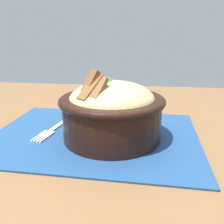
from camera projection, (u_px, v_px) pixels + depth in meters
The scene contains 4 objects.
table at pixel (99, 162), 0.50m from camera, with size 1.19×0.91×0.74m.
placemat at pixel (95, 135), 0.47m from camera, with size 0.39×0.29×0.00m, color navy.
bowl at pixel (112, 109), 0.44m from camera, with size 0.21×0.21×0.13m.
fork at pixel (52, 130), 0.49m from camera, with size 0.04×0.13×0.00m.
Camera 1 is at (-0.08, 0.44, 0.94)m, focal length 39.27 mm.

